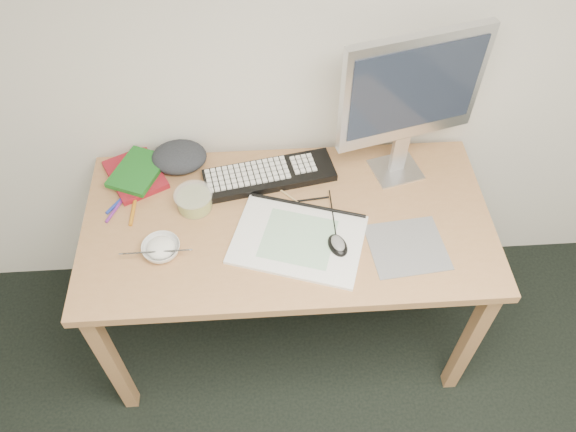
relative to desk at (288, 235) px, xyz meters
name	(u,v)px	position (x,y,z in m)	size (l,w,h in m)	color
desk	(288,235)	(0.00, 0.00, 0.00)	(1.40, 0.70, 0.75)	#B28051
mousepad	(407,247)	(0.39, -0.14, 0.08)	(0.25, 0.22, 0.00)	slate
sketchpad	(298,239)	(0.03, -0.09, 0.09)	(0.42, 0.30, 0.01)	white
keyboard	(269,175)	(-0.05, 0.20, 0.10)	(0.47, 0.15, 0.03)	black
monitor	(412,93)	(0.41, 0.21, 0.44)	(0.48, 0.19, 0.57)	silver
mouse	(338,243)	(0.16, -0.13, 0.11)	(0.06, 0.09, 0.03)	black
rice_bowl	(161,249)	(-0.42, -0.11, 0.10)	(0.12, 0.12, 0.04)	white
chopsticks	(156,252)	(-0.43, -0.14, 0.12)	(0.02, 0.02, 0.22)	silver
fruit_tub	(194,200)	(-0.32, 0.08, 0.11)	(0.13, 0.13, 0.06)	gold
book_red	(135,175)	(-0.54, 0.24, 0.09)	(0.17, 0.23, 0.02)	maroon
book_green	(138,171)	(-0.53, 0.24, 0.11)	(0.15, 0.21, 0.02)	#19651D
cloth_lump	(179,157)	(-0.38, 0.30, 0.12)	(0.17, 0.14, 0.07)	#222529
pencil_pink	(272,218)	(-0.05, 0.01, 0.09)	(0.01, 0.01, 0.18)	pink
pencil_tan	(295,201)	(0.03, 0.08, 0.09)	(0.01, 0.01, 0.20)	tan
pencil_black	(303,200)	(0.06, 0.08, 0.09)	(0.01, 0.01, 0.19)	black
marker_blue	(119,202)	(-0.59, 0.12, 0.09)	(0.01, 0.01, 0.12)	#1D33A2
marker_orange	(133,210)	(-0.53, 0.07, 0.09)	(0.01, 0.01, 0.14)	#C57717
marker_purple	(115,210)	(-0.59, 0.08, 0.09)	(0.01, 0.01, 0.12)	#6F2589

